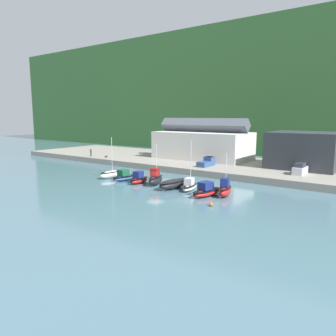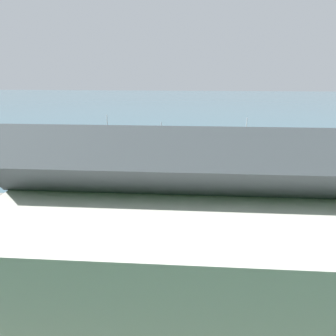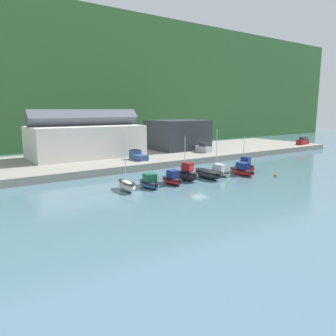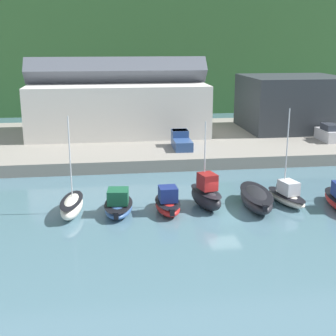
# 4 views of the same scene
# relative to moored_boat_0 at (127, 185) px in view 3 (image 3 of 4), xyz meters

# --- Properties ---
(ground_plane) EXTENTS (320.00, 320.00, 0.00)m
(ground_plane) POSITION_rel_moored_boat_0_xyz_m (12.18, -1.45, -0.78)
(ground_plane) COLOR slate
(hillside_backdrop) EXTENTS (240.00, 77.01, 40.19)m
(hillside_backdrop) POSITION_rel_moored_boat_0_xyz_m (12.18, 89.06, 19.31)
(hillside_backdrop) COLOR #386633
(hillside_backdrop) RESTS_ON ground_plane
(quay_promenade) EXTENTS (116.98, 25.87, 1.31)m
(quay_promenade) POSITION_rel_moored_boat_0_xyz_m (12.18, 24.25, -0.13)
(quay_promenade) COLOR gray
(quay_promenade) RESTS_ON ground_plane
(harbor_clubhouse) EXTENTS (23.61, 11.97, 10.10)m
(harbor_clubhouse) POSITION_rel_moored_boat_0_xyz_m (4.67, 27.00, 4.21)
(harbor_clubhouse) COLOR silver
(harbor_clubhouse) RESTS_ON quay_promenade
(yacht_club_building) EXTENTS (13.28, 11.87, 7.37)m
(yacht_club_building) POSITION_rel_moored_boat_0_xyz_m (28.95, 26.81, 4.22)
(yacht_club_building) COLOR #2D3338
(yacht_club_building) RESTS_ON quay_promenade
(moored_boat_0) EXTENTS (2.18, 5.17, 7.91)m
(moored_boat_0) POSITION_rel_moored_boat_0_xyz_m (0.00, 0.00, 0.00)
(moored_boat_0) COLOR white
(moored_boat_0) RESTS_ON ground_plane
(moored_boat_1) EXTENTS (2.78, 5.22, 2.07)m
(moored_boat_1) POSITION_rel_moored_boat_0_xyz_m (3.69, -0.15, -0.05)
(moored_boat_1) COLOR #33568E
(moored_boat_1) RESTS_ON ground_plane
(moored_boat_2) EXTENTS (2.12, 4.49, 2.21)m
(moored_boat_2) POSITION_rel_moored_boat_0_xyz_m (7.64, -0.48, 0.01)
(moored_boat_2) COLOR red
(moored_boat_2) RESTS_ON ground_plane
(moored_boat_3) EXTENTS (2.77, 4.85, 7.21)m
(moored_boat_3) POSITION_rel_moored_boat_0_xyz_m (10.94, 0.15, 0.35)
(moored_boat_3) COLOR black
(moored_boat_3) RESTS_ON ground_plane
(moored_boat_4) EXTENTS (3.03, 6.76, 1.50)m
(moored_boat_4) POSITION_rel_moored_boat_0_xyz_m (15.09, -0.31, 0.01)
(moored_boat_4) COLOR black
(moored_boat_4) RESTS_ON ground_plane
(moored_boat_5) EXTENTS (2.74, 5.16, 8.11)m
(moored_boat_5) POSITION_rel_moored_boat_0_xyz_m (17.98, 0.22, -0.03)
(moored_boat_5) COLOR white
(moored_boat_5) RESTS_ON ground_plane
(moored_boat_6) EXTENTS (2.98, 6.27, 2.22)m
(moored_boat_6) POSITION_rel_moored_boat_0_xyz_m (22.10, -1.55, 0.01)
(moored_boat_6) COLOR red
(moored_boat_6) RESTS_ON ground_plane
(moored_boat_7) EXTENTS (2.54, 4.42, 6.50)m
(moored_boat_7) POSITION_rel_moored_boat_0_xyz_m (24.45, -0.03, 0.28)
(moored_boat_7) COLOR red
(moored_boat_7) RESTS_ON ground_plane
(parked_car_0) EXTENTS (1.87, 4.23, 2.16)m
(parked_car_0) POSITION_rel_moored_boat_0_xyz_m (30.47, 18.34, 1.45)
(parked_car_0) COLOR silver
(parked_car_0) RESTS_ON quay_promenade
(parked_car_1) EXTENTS (4.30, 2.05, 2.16)m
(parked_car_1) POSITION_rel_moored_boat_0_xyz_m (65.62, 14.76, 1.45)
(parked_car_1) COLOR maroon
(parked_car_1) RESTS_ON quay_promenade
(pickup_truck_0) EXTENTS (2.04, 4.75, 1.90)m
(pickup_truck_0) POSITION_rel_moored_boat_0_xyz_m (11.62, 17.12, 1.35)
(pickup_truck_0) COLOR #2D4C84
(pickup_truck_0) RESTS_ON quay_promenade
(mooring_buoy_0) EXTENTS (0.54, 0.54, 0.54)m
(mooring_buoy_0) POSITION_rel_moored_boat_0_xyz_m (25.42, -6.12, -0.51)
(mooring_buoy_0) COLOR orange
(mooring_buoy_0) RESTS_ON ground_plane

